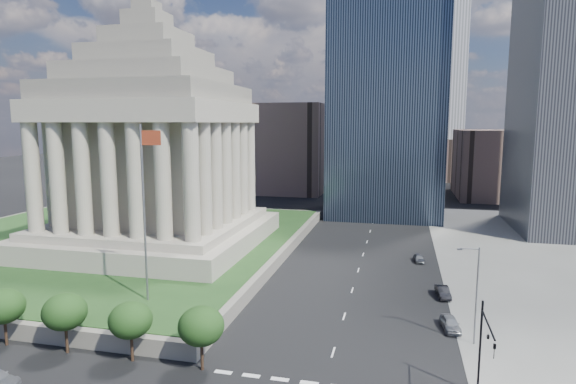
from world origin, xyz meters
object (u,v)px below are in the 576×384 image
(flagpole, at_px, (145,204))
(parked_sedan_far, at_px, (419,258))
(parked_sedan_near, at_px, (450,323))
(parked_sedan_mid, at_px, (443,292))
(war_memorial, at_px, (152,127))
(traffic_signal_ne, at_px, (485,343))
(street_lamp_north, at_px, (475,290))

(flagpole, bearing_deg, parked_sedan_far, 43.94)
(flagpole, distance_m, parked_sedan_far, 44.60)
(flagpole, relative_size, parked_sedan_near, 4.81)
(parked_sedan_near, relative_size, parked_sedan_mid, 1.02)
(war_memorial, height_order, traffic_signal_ne, war_memorial)
(flagpole, bearing_deg, parked_sedan_near, 6.92)
(street_lamp_north, bearing_deg, parked_sedan_mid, 97.94)
(parked_sedan_near, height_order, parked_sedan_mid, parked_sedan_near)
(parked_sedan_far, bearing_deg, war_memorial, -179.36)
(flagpole, relative_size, parked_sedan_far, 5.50)
(street_lamp_north, height_order, parked_sedan_near, street_lamp_north)
(war_memorial, relative_size, street_lamp_north, 3.90)
(traffic_signal_ne, relative_size, parked_sedan_far, 2.20)
(parked_sedan_far, bearing_deg, street_lamp_north, -88.34)
(street_lamp_north, xyz_separation_m, parked_sedan_mid, (-1.83, 13.10, -4.99))
(war_memorial, relative_size, traffic_signal_ne, 4.88)
(parked_sedan_mid, xyz_separation_m, parked_sedan_far, (-2.50, 15.60, -0.05))
(street_lamp_north, bearing_deg, traffic_signal_ne, -94.19)
(parked_sedan_near, relative_size, parked_sedan_far, 1.14)
(war_memorial, distance_m, flagpole, 28.16)
(war_memorial, relative_size, parked_sedan_near, 9.38)
(war_memorial, xyz_separation_m, parked_sedan_near, (45.50, -19.95, -20.69))
(street_lamp_north, height_order, parked_sedan_far, street_lamp_north)
(war_memorial, xyz_separation_m, street_lamp_north, (47.33, -23.00, -15.74))
(parked_sedan_near, xyz_separation_m, parked_sedan_far, (-2.50, 25.66, -0.09))
(street_lamp_north, xyz_separation_m, parked_sedan_near, (-1.83, 3.05, -4.95))
(street_lamp_north, xyz_separation_m, parked_sedan_far, (-4.33, 28.70, -5.04))
(war_memorial, distance_m, parked_sedan_far, 48.10)
(flagpole, bearing_deg, street_lamp_north, 1.63)
(flagpole, bearing_deg, traffic_signal_ne, -16.71)
(street_lamp_north, height_order, parked_sedan_mid, street_lamp_north)
(traffic_signal_ne, height_order, parked_sedan_mid, traffic_signal_ne)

